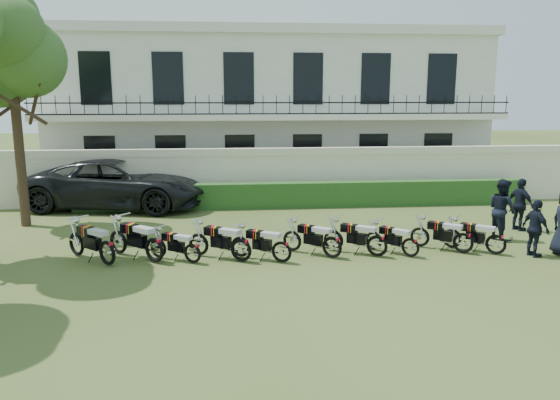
{
  "coord_description": "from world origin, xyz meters",
  "views": [
    {
      "loc": [
        -2.01,
        -14.03,
        4.52
      ],
      "look_at": [
        -0.55,
        1.35,
        1.46
      ],
      "focal_mm": 35.0,
      "sensor_mm": 36.0,
      "label": 1
    }
  ],
  "objects": [
    {
      "name": "motorcycle_2",
      "position": [
        -3.01,
        0.14,
        0.42
      ],
      "size": [
        1.47,
        0.96,
        0.92
      ],
      "rotation": [
        0.0,
        0.0,
        1.01
      ],
      "color": "black",
      "rests_on": "ground"
    },
    {
      "name": "officer_5",
      "position": [
        7.57,
        2.78,
        0.87
      ],
      "size": [
        0.74,
        1.11,
        1.75
      ],
      "primitive_type": "imported",
      "rotation": [
        0.0,
        0.0,
        1.91
      ],
      "color": "black",
      "rests_on": "ground"
    },
    {
      "name": "officer_2",
      "position": [
        6.45,
        -0.08,
        0.81
      ],
      "size": [
        0.58,
        1.01,
        1.62
      ],
      "primitive_type": "imported",
      "rotation": [
        0.0,
        0.0,
        1.78
      ],
      "color": "black",
      "rests_on": "ground"
    },
    {
      "name": "motorcycle_0",
      "position": [
        -5.24,
        0.16,
        0.53
      ],
      "size": [
        1.59,
        1.5,
        1.14
      ],
      "rotation": [
        0.0,
        0.0,
        0.82
      ],
      "color": "black",
      "rests_on": "ground"
    },
    {
      "name": "motorcycle_3",
      "position": [
        -1.71,
        0.15,
        0.5
      ],
      "size": [
        1.76,
        1.1,
        1.08
      ],
      "rotation": [
        0.0,
        0.0,
        1.03
      ],
      "color": "black",
      "rests_on": "ground"
    },
    {
      "name": "ground",
      "position": [
        0.0,
        0.0,
        0.0
      ],
      "size": [
        100.0,
        100.0,
        0.0
      ],
      "primitive_type": "plane",
      "color": "#3C481C",
      "rests_on": "ground"
    },
    {
      "name": "motorcycle_5",
      "position": [
        0.79,
        0.26,
        0.47
      ],
      "size": [
        1.55,
        1.21,
        1.02
      ],
      "rotation": [
        0.0,
        0.0,
        0.92
      ],
      "color": "black",
      "rests_on": "ground"
    },
    {
      "name": "tree_west_near",
      "position": [
        -8.96,
        5.0,
        5.89
      ],
      "size": [
        3.4,
        3.2,
        7.9
      ],
      "color": "#473323",
      "rests_on": "ground"
    },
    {
      "name": "motorcycle_7",
      "position": [
        2.98,
        0.15,
        0.42
      ],
      "size": [
        1.27,
        1.22,
        0.92
      ],
      "rotation": [
        0.0,
        0.0,
        0.81
      ],
      "color": "black",
      "rests_on": "ground"
    },
    {
      "name": "hedge",
      "position": [
        1.0,
        7.2,
        0.5
      ],
      "size": [
        18.0,
        0.6,
        1.0
      ],
      "primitive_type": "cube",
      "color": "#194518",
      "rests_on": "ground"
    },
    {
      "name": "motorcycle_4",
      "position": [
        -0.63,
        -0.03,
        0.46
      ],
      "size": [
        1.64,
        0.99,
        1.0
      ],
      "rotation": [
        0.0,
        0.0,
        1.05
      ],
      "color": "black",
      "rests_on": "ground"
    },
    {
      "name": "motorcycle_1",
      "position": [
        -4.03,
        0.3,
        0.53
      ],
      "size": [
        1.7,
        1.42,
        1.16
      ],
      "rotation": [
        0.0,
        0.0,
        0.88
      ],
      "color": "black",
      "rests_on": "ground"
    },
    {
      "name": "officer_4",
      "position": [
        6.4,
        1.74,
        0.96
      ],
      "size": [
        0.88,
        1.05,
        1.91
      ],
      "primitive_type": "imported",
      "rotation": [
        0.0,
        0.0,
        1.75
      ],
      "color": "black",
      "rests_on": "ground"
    },
    {
      "name": "suv",
      "position": [
        -6.38,
        7.74,
        0.97
      ],
      "size": [
        7.47,
        4.42,
        1.95
      ],
      "primitive_type": "imported",
      "rotation": [
        0.0,
        0.0,
        1.39
      ],
      "color": "black",
      "rests_on": "ground"
    },
    {
      "name": "motorcycle_9",
      "position": [
        5.46,
        0.15,
        0.45
      ],
      "size": [
        1.47,
        1.18,
        0.98
      ],
      "rotation": [
        0.0,
        0.0,
        0.91
      ],
      "color": "black",
      "rests_on": "ground"
    },
    {
      "name": "building",
      "position": [
        0.0,
        13.96,
        3.71
      ],
      "size": [
        20.4,
        9.6,
        7.4
      ],
      "color": "silver",
      "rests_on": "ground"
    },
    {
      "name": "motorcycle_6",
      "position": [
        2.06,
        0.26,
        0.48
      ],
      "size": [
        1.65,
        1.1,
        1.04
      ],
      "rotation": [
        0.0,
        0.0,
        1.0
      ],
      "color": "black",
      "rests_on": "ground"
    },
    {
      "name": "perimeter_wall",
      "position": [
        0.0,
        8.0,
        1.17
      ],
      "size": [
        30.0,
        0.35,
        2.3
      ],
      "color": "#EEE3C8",
      "rests_on": "ground"
    },
    {
      "name": "motorcycle_8",
      "position": [
        4.59,
        0.36,
        0.46
      ],
      "size": [
        1.52,
        1.18,
        1.0
      ],
      "rotation": [
        0.0,
        0.0,
        0.92
      ],
      "color": "black",
      "rests_on": "ground"
    }
  ]
}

